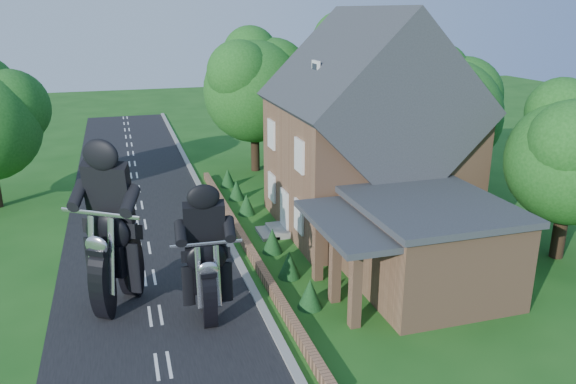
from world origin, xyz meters
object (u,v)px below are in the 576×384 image
object	(u,v)px
motorcycle_lead	(208,299)
motorcycle_follow	(118,283)
annex	(425,244)
garden_wall	(245,242)
house	(367,138)

from	to	relation	value
motorcycle_lead	motorcycle_follow	bearing A→B (deg)	-26.43
motorcycle_lead	annex	bearing A→B (deg)	-177.75
garden_wall	motorcycle_lead	xyz separation A→B (m)	(-2.55, -5.65, 0.52)
motorcycle_lead	garden_wall	bearing A→B (deg)	-110.96
house	motorcycle_follow	xyz separation A→B (m)	(-11.64, -4.99, -3.42)
motorcycle_follow	house	bearing A→B (deg)	-122.97
garden_wall	house	xyz separation A→B (m)	(6.19, 1.00, 4.14)
garden_wall	motorcycle_lead	world-z (taller)	motorcycle_lead
annex	motorcycle_follow	size ratio (longest dim) A/B	3.57
annex	motorcycle_lead	xyz separation A→B (m)	(-8.12, 0.15, -1.04)
garden_wall	motorcycle_follow	bearing A→B (deg)	-143.77
annex	motorcycle_follow	bearing A→B (deg)	170.68
garden_wall	motorcycle_follow	world-z (taller)	motorcycle_follow
house	motorcycle_lead	world-z (taller)	house
garden_wall	house	distance (m)	7.52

